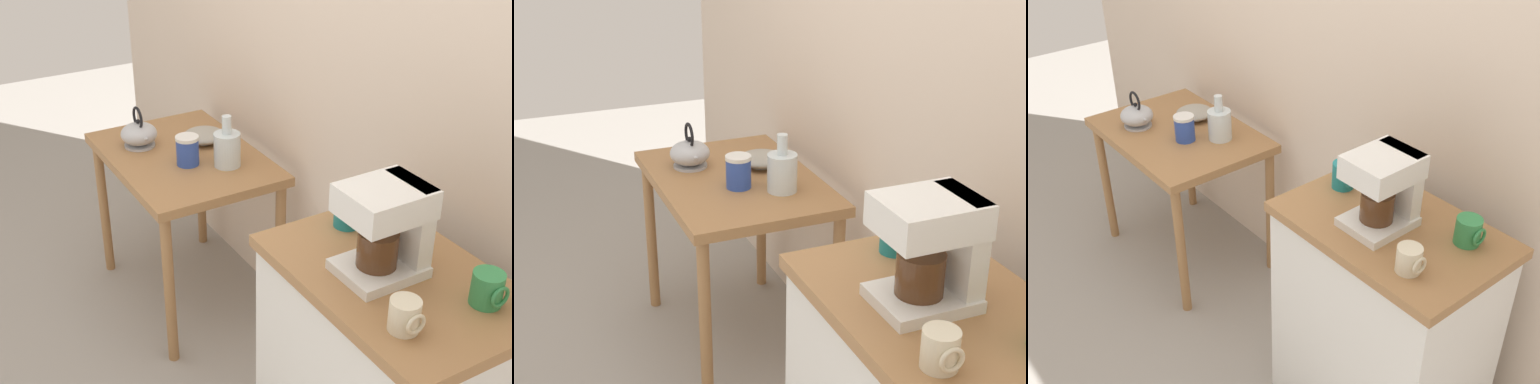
{
  "view_description": "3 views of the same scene",
  "coord_description": "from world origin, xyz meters",
  "views": [
    {
      "loc": [
        1.96,
        -1.09,
        2.02
      ],
      "look_at": [
        0.17,
        -0.05,
        0.91
      ],
      "focal_mm": 50.17,
      "sensor_mm": 36.0,
      "label": 1
    },
    {
      "loc": [
        2.02,
        -0.9,
        1.84
      ],
      "look_at": [
        -0.05,
        -0.05,
        0.88
      ],
      "focal_mm": 54.58,
      "sensor_mm": 36.0,
      "label": 2
    },
    {
      "loc": [
        1.87,
        -1.31,
        2.13
      ],
      "look_at": [
        0.3,
        -0.03,
        0.83
      ],
      "focal_mm": 44.69,
      "sensor_mm": 36.0,
      "label": 3
    }
  ],
  "objects": [
    {
      "name": "canister_enamel",
      "position": [
        -0.48,
        0.0,
        0.78
      ],
      "size": [
        0.1,
        0.1,
        0.12
      ],
      "color": "#2D4CAD",
      "rests_on": "wooden_table"
    },
    {
      "name": "back_wall",
      "position": [
        0.1,
        0.43,
        1.4
      ],
      "size": [
        4.4,
        0.1,
        2.8
      ],
      "primitive_type": "cube",
      "color": "beige",
      "rests_on": "ground_plane"
    },
    {
      "name": "mug_dark_teal",
      "position": [
        0.51,
        0.07,
        0.97
      ],
      "size": [
        0.09,
        0.08,
        0.1
      ],
      "color": "teal",
      "rests_on": "kitchen_counter"
    },
    {
      "name": "coffee_maker",
      "position": [
        0.75,
        0.01,
        1.06
      ],
      "size": [
        0.18,
        0.22,
        0.26
      ],
      "color": "white",
      "rests_on": "kitchen_counter"
    },
    {
      "name": "wooden_table",
      "position": [
        -0.58,
        0.02,
        0.63
      ],
      "size": [
        0.85,
        0.59,
        0.72
      ],
      "color": "#9E7044",
      "rests_on": "ground_plane"
    },
    {
      "name": "bowl_stoneware",
      "position": [
        -0.65,
        0.16,
        0.75
      ],
      "size": [
        0.18,
        0.18,
        0.06
      ],
      "color": "#9E998C",
      "rests_on": "wooden_table"
    },
    {
      "name": "mug_small_cream",
      "position": [
        0.97,
        -0.11,
        0.96
      ],
      "size": [
        0.08,
        0.08,
        0.08
      ],
      "color": "beige",
      "rests_on": "kitchen_counter"
    },
    {
      "name": "glass_carafe_vase",
      "position": [
        -0.39,
        0.14,
        0.8
      ],
      "size": [
        0.11,
        0.11,
        0.22
      ],
      "color": "silver",
      "rests_on": "wooden_table"
    },
    {
      "name": "teakettle",
      "position": [
        -0.75,
        -0.1,
        0.78
      ],
      "size": [
        0.19,
        0.16,
        0.18
      ],
      "color": "#B2B5BA",
      "rests_on": "wooden_table"
    }
  ]
}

